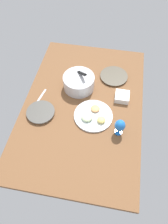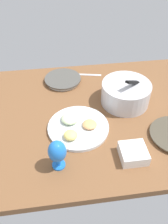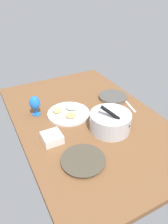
{
  "view_description": "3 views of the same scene",
  "coord_description": "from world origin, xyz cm",
  "px_view_note": "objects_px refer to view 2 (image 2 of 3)",
  "views": [
    {
      "loc": [
        -110.45,
        -21.1,
        149.42
      ],
      "look_at": [
        -10.51,
        -2.9,
        3.85
      ],
      "focal_mm": 33.84,
      "sensor_mm": 36.0,
      "label": 1
    },
    {
      "loc": [
        -19.96,
        -99.33,
        93.51
      ],
      "look_at": [
        -6.57,
        -2.49,
        3.85
      ],
      "focal_mm": 38.32,
      "sensor_mm": 36.0,
      "label": 2
    },
    {
      "loc": [
        117.3,
        -64.19,
        94.28
      ],
      "look_at": [
        -3.21,
        -1.3,
        3.85
      ],
      "focal_mm": 34.29,
      "sensor_mm": 36.0,
      "label": 3
    }
  ],
  "objects_px": {
    "fruit_platter": "(77,127)",
    "square_bowl_white": "(133,153)",
    "dinner_plate_left": "(63,80)",
    "mixing_bowl": "(126,93)",
    "hurricane_glass_blue": "(57,152)"
  },
  "relations": [
    {
      "from": "fruit_platter",
      "to": "square_bowl_white",
      "type": "distance_m",
      "value": 0.33
    },
    {
      "from": "square_bowl_white",
      "to": "dinner_plate_left",
      "type": "bearing_deg",
      "value": 113.08
    },
    {
      "from": "dinner_plate_left",
      "to": "fruit_platter",
      "type": "relative_size",
      "value": 0.74
    },
    {
      "from": "dinner_plate_left",
      "to": "fruit_platter",
      "type": "height_order",
      "value": "fruit_platter"
    },
    {
      "from": "dinner_plate_left",
      "to": "square_bowl_white",
      "type": "distance_m",
      "value": 0.73
    },
    {
      "from": "fruit_platter",
      "to": "square_bowl_white",
      "type": "relative_size",
      "value": 2.63
    },
    {
      "from": "fruit_platter",
      "to": "mixing_bowl",
      "type": "bearing_deg",
      "value": 30.65
    },
    {
      "from": "hurricane_glass_blue",
      "to": "square_bowl_white",
      "type": "relative_size",
      "value": 1.29
    },
    {
      "from": "fruit_platter",
      "to": "hurricane_glass_blue",
      "type": "xyz_separation_m",
      "value": [
        -0.11,
        -0.22,
        0.08
      ]
    },
    {
      "from": "dinner_plate_left",
      "to": "square_bowl_white",
      "type": "bearing_deg",
      "value": -66.92
    },
    {
      "from": "dinner_plate_left",
      "to": "hurricane_glass_blue",
      "type": "distance_m",
      "value": 0.68
    },
    {
      "from": "hurricane_glass_blue",
      "to": "square_bowl_white",
      "type": "distance_m",
      "value": 0.36
    },
    {
      "from": "mixing_bowl",
      "to": "square_bowl_white",
      "type": "distance_m",
      "value": 0.41
    },
    {
      "from": "hurricane_glass_blue",
      "to": "dinner_plate_left",
      "type": "bearing_deg",
      "value": 84.23
    },
    {
      "from": "dinner_plate_left",
      "to": "hurricane_glass_blue",
      "type": "relative_size",
      "value": 1.5
    }
  ]
}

